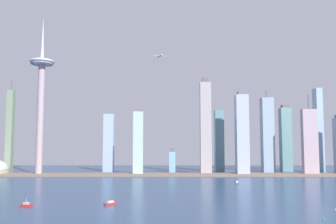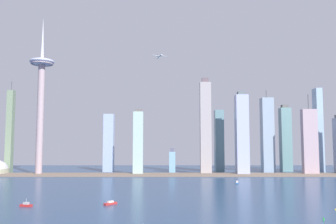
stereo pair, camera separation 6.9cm
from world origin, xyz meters
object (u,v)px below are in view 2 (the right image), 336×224
(skyscraper_0, at_px, (218,141))
(skyscraper_2, at_px, (205,127))
(channel_buoy_0, at_px, (323,218))
(skyscraper_7, at_px, (108,143))
(skyscraper_11, at_px, (285,139))
(boat_4, at_px, (25,205))
(skyscraper_8, at_px, (309,142))
(boat_5, at_px, (236,183))
(boat_6, at_px, (110,203))
(observation_tower, at_px, (40,88))
(skyscraper_10, at_px, (241,134))
(skyscraper_4, at_px, (9,131))
(skyscraper_9, at_px, (318,130))
(channel_buoy_1, at_px, (335,209))
(skyscraper_6, at_px, (138,143))
(skyscraper_1, at_px, (267,135))
(airplane, at_px, (159,56))
(skyscraper_5, at_px, (172,161))

(skyscraper_0, relative_size, skyscraper_2, 0.69)
(channel_buoy_0, bearing_deg, skyscraper_7, 116.42)
(skyscraper_11, bearing_deg, channel_buoy_0, -105.14)
(skyscraper_7, relative_size, boat_4, 10.02)
(skyscraper_8, relative_size, boat_5, 12.47)
(skyscraper_7, bearing_deg, skyscraper_8, -11.76)
(skyscraper_11, bearing_deg, boat_6, -125.58)
(observation_tower, bearing_deg, skyscraper_10, 0.46)
(boat_5, bearing_deg, skyscraper_4, 78.57)
(skyscraper_9, relative_size, channel_buoy_1, 101.79)
(skyscraper_11, bearing_deg, skyscraper_6, -162.64)
(skyscraper_0, distance_m, skyscraper_2, 75.98)
(skyscraper_9, xyz_separation_m, channel_buoy_1, (-166.46, -430.41, -86.22))
(skyscraper_7, bearing_deg, skyscraper_2, -18.76)
(skyscraper_9, bearing_deg, skyscraper_10, -159.50)
(skyscraper_1, bearing_deg, skyscraper_9, -1.36)
(skyscraper_1, height_order, airplane, airplane)
(skyscraper_9, bearing_deg, skyscraper_1, 178.64)
(skyscraper_4, bearing_deg, skyscraper_0, 2.66)
(skyscraper_7, height_order, channel_buoy_0, skyscraper_7)
(skyscraper_0, bearing_deg, skyscraper_6, -154.54)
(observation_tower, height_order, skyscraper_9, observation_tower)
(skyscraper_2, height_order, skyscraper_11, skyscraper_2)
(skyscraper_9, relative_size, boat_4, 14.35)
(boat_6, bearing_deg, boat_5, 179.07)
(skyscraper_8, distance_m, boat_6, 470.32)
(skyscraper_4, relative_size, boat_6, 14.03)
(boat_4, distance_m, channel_buoy_1, 278.41)
(observation_tower, height_order, skyscraper_7, observation_tower)
(channel_buoy_0, bearing_deg, observation_tower, 131.67)
(skyscraper_5, xyz_separation_m, airplane, (-24.98, -71.52, 202.74))
(skyscraper_8, bearing_deg, boat_4, -139.04)
(skyscraper_9, bearing_deg, skyscraper_6, -169.81)
(skyscraper_1, xyz_separation_m, boat_5, (-106.18, -219.86, -75.62))
(boat_5, height_order, channel_buoy_1, boat_5)
(channel_buoy_1, xyz_separation_m, airplane, (-163.00, 357.08, 224.35))
(skyscraper_4, height_order, skyscraper_10, skyscraper_4)
(channel_buoy_1, bearing_deg, boat_4, 176.24)
(observation_tower, xyz_separation_m, boat_5, (343.86, -149.66, -162.48))
(skyscraper_0, bearing_deg, boat_6, -111.50)
(skyscraper_9, relative_size, boat_5, 14.21)
(skyscraper_2, height_order, airplane, airplane)
(skyscraper_9, height_order, skyscraper_11, skyscraper_9)
(skyscraper_7, bearing_deg, skyscraper_10, -17.01)
(skyscraper_0, height_order, skyscraper_11, skyscraper_11)
(skyscraper_5, bearing_deg, channel_buoy_0, -76.95)
(boat_4, bearing_deg, skyscraper_2, -102.55)
(observation_tower, distance_m, skyscraper_2, 324.68)
(observation_tower, relative_size, skyscraper_6, 2.44)
(skyscraper_10, height_order, boat_5, skyscraper_10)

